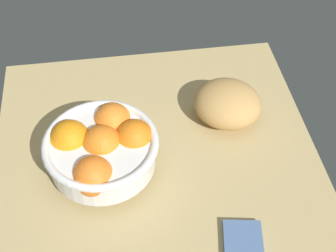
% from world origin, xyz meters
% --- Properties ---
extents(ground_plane, '(0.72, 0.67, 0.03)m').
position_xyz_m(ground_plane, '(0.00, 0.00, -0.01)').
color(ground_plane, tan).
extents(fruit_bowl, '(0.22, 0.22, 0.11)m').
position_xyz_m(fruit_bowl, '(0.01, 0.11, 0.06)').
color(fruit_bowl, white).
rests_on(fruit_bowl, ground).
extents(bread_loaf, '(0.19, 0.19, 0.09)m').
position_xyz_m(bread_loaf, '(0.11, -0.17, 0.04)').
color(bread_loaf, tan).
rests_on(bread_loaf, ground).
extents(napkin_folded, '(0.12, 0.09, 0.01)m').
position_xyz_m(napkin_folded, '(-0.21, -0.12, 0.01)').
color(napkin_folded, '#4F6C9A').
rests_on(napkin_folded, ground).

